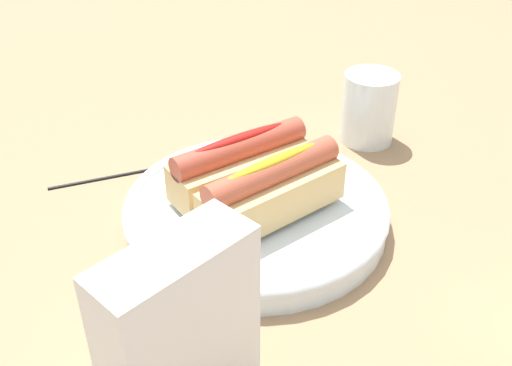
{
  "coord_description": "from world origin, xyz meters",
  "views": [
    {
      "loc": [
        0.39,
        0.36,
        0.38
      ],
      "look_at": [
        0.02,
        0.01,
        0.05
      ],
      "focal_mm": 42.1,
      "sensor_mm": 36.0,
      "label": 1
    }
  ],
  "objects_px": {
    "water_glass": "(368,112)",
    "chopstick_near": "(143,170)",
    "serving_bowl": "(256,210)",
    "hotdog_front": "(241,165)",
    "napkin_box": "(181,336)",
    "hotdog_back": "(272,189)"
  },
  "relations": [
    {
      "from": "serving_bowl",
      "to": "hotdog_front",
      "type": "distance_m",
      "value": 0.05
    },
    {
      "from": "water_glass",
      "to": "chopstick_near",
      "type": "relative_size",
      "value": 0.41
    },
    {
      "from": "napkin_box",
      "to": "chopstick_near",
      "type": "relative_size",
      "value": 0.68
    },
    {
      "from": "serving_bowl",
      "to": "hotdog_front",
      "type": "bearing_deg",
      "value": -100.9
    },
    {
      "from": "napkin_box",
      "to": "chopstick_near",
      "type": "xyz_separation_m",
      "value": [
        -0.18,
        -0.28,
        -0.07
      ]
    },
    {
      "from": "hotdog_back",
      "to": "chopstick_near",
      "type": "height_order",
      "value": "hotdog_back"
    },
    {
      "from": "hotdog_back",
      "to": "water_glass",
      "type": "bearing_deg",
      "value": -168.63
    },
    {
      "from": "hotdog_back",
      "to": "serving_bowl",
      "type": "bearing_deg",
      "value": -100.9
    },
    {
      "from": "hotdog_back",
      "to": "water_glass",
      "type": "relative_size",
      "value": 1.73
    },
    {
      "from": "hotdog_front",
      "to": "hotdog_back",
      "type": "height_order",
      "value": "same"
    },
    {
      "from": "hotdog_front",
      "to": "napkin_box",
      "type": "height_order",
      "value": "napkin_box"
    },
    {
      "from": "hotdog_front",
      "to": "chopstick_near",
      "type": "distance_m",
      "value": 0.15
    },
    {
      "from": "hotdog_back",
      "to": "chopstick_near",
      "type": "distance_m",
      "value": 0.2
    },
    {
      "from": "napkin_box",
      "to": "chopstick_near",
      "type": "distance_m",
      "value": 0.34
    },
    {
      "from": "water_glass",
      "to": "napkin_box",
      "type": "bearing_deg",
      "value": 17.89
    },
    {
      "from": "hotdog_front",
      "to": "chopstick_near",
      "type": "xyz_separation_m",
      "value": [
        0.03,
        -0.14,
        -0.06
      ]
    },
    {
      "from": "water_glass",
      "to": "chopstick_near",
      "type": "height_order",
      "value": "water_glass"
    },
    {
      "from": "serving_bowl",
      "to": "chopstick_near",
      "type": "height_order",
      "value": "serving_bowl"
    },
    {
      "from": "water_glass",
      "to": "chopstick_near",
      "type": "distance_m",
      "value": 0.29
    },
    {
      "from": "serving_bowl",
      "to": "water_glass",
      "type": "bearing_deg",
      "value": -175.02
    },
    {
      "from": "serving_bowl",
      "to": "hotdog_front",
      "type": "xyz_separation_m",
      "value": [
        -0.01,
        -0.03,
        0.04
      ]
    },
    {
      "from": "napkin_box",
      "to": "chopstick_near",
      "type": "bearing_deg",
      "value": -121.54
    }
  ]
}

